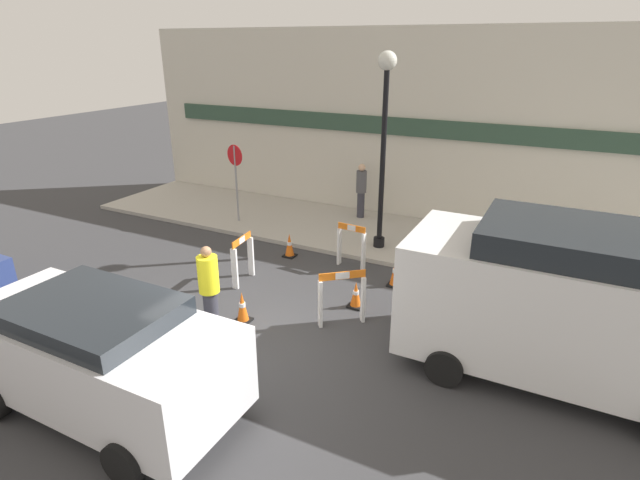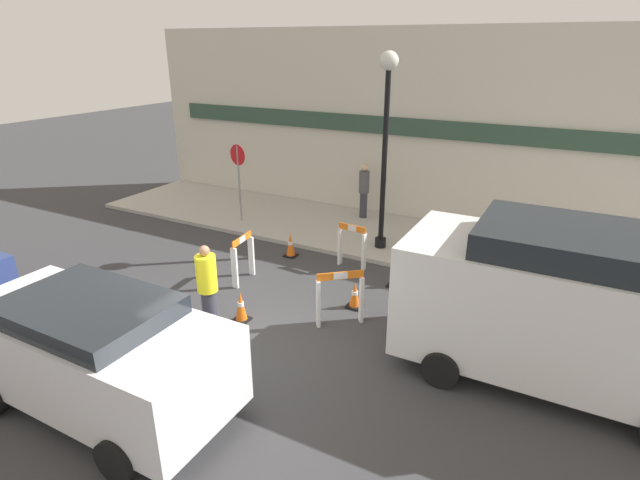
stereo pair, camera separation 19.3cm
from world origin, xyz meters
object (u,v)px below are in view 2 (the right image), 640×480
(streetlamp_post, at_px, (386,126))
(parked_car_1, at_px, (95,348))
(person_pedestrian, at_px, (364,189))
(person_worker, at_px, (207,286))
(work_van, at_px, (562,301))
(stop_sign, at_px, (238,170))

(streetlamp_post, xyz_separation_m, parked_car_1, (-1.40, -7.51, -2.22))
(streetlamp_post, distance_m, person_pedestrian, 3.24)
(parked_car_1, bearing_deg, streetlamp_post, 79.41)
(person_worker, relative_size, person_pedestrian, 1.05)
(person_worker, distance_m, person_pedestrian, 7.07)
(person_worker, relative_size, work_van, 0.36)
(person_pedestrian, height_order, work_van, work_van)
(work_van, bearing_deg, parked_car_1, -146.37)
(stop_sign, bearing_deg, person_pedestrian, -135.80)
(person_pedestrian, bearing_deg, person_worker, 96.72)
(streetlamp_post, height_order, person_worker, streetlamp_post)
(streetlamp_post, bearing_deg, work_van, -40.01)
(person_worker, bearing_deg, person_pedestrian, 19.49)
(streetlamp_post, xyz_separation_m, person_pedestrian, (-1.34, 1.95, -2.20))
(stop_sign, distance_m, person_worker, 6.00)
(parked_car_1, height_order, work_van, work_van)
(stop_sign, xyz_separation_m, person_worker, (3.08, -5.11, -0.71))
(streetlamp_post, height_order, person_pedestrian, streetlamp_post)
(person_pedestrian, xyz_separation_m, parked_car_1, (-0.06, -9.46, -0.01))
(stop_sign, bearing_deg, person_worker, 132.95)
(person_pedestrian, relative_size, work_van, 0.34)
(person_worker, bearing_deg, parked_car_1, -161.21)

